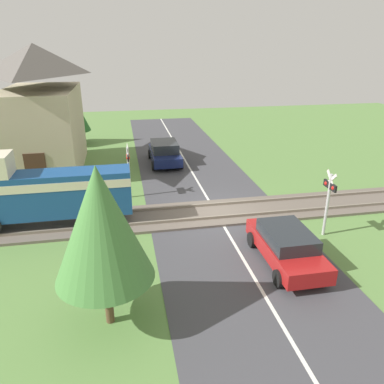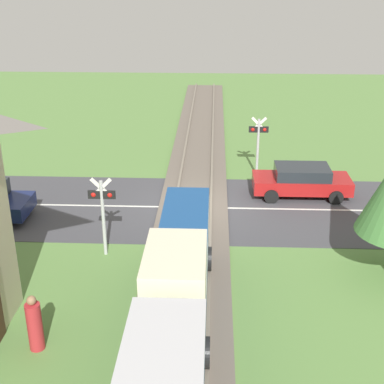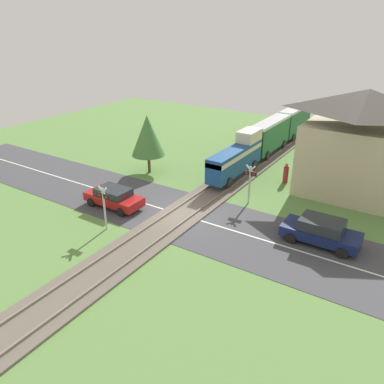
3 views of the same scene
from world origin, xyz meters
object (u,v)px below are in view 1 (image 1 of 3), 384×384
at_px(station_building, 42,111).
at_px(pedestrian_by_station, 32,185).
at_px(car_far_side, 165,152).
at_px(crossing_signal_west_approach, 329,195).
at_px(crossing_signal_east_approach, 128,164).
at_px(car_near_crossing, 286,245).

height_order(station_building, pedestrian_by_station, station_building).
relative_size(car_far_side, pedestrian_by_station, 2.69).
xyz_separation_m(crossing_signal_west_approach, crossing_signal_east_approach, (5.68, 7.84, 0.00)).
bearing_deg(car_near_crossing, station_building, 38.15).
bearing_deg(car_far_side, station_building, 89.00).
height_order(car_far_side, pedestrian_by_station, pedestrian_by_station).
height_order(car_near_crossing, pedestrian_by_station, pedestrian_by_station).
bearing_deg(car_far_side, crossing_signal_west_approach, -154.44).
relative_size(crossing_signal_east_approach, station_building, 0.35).
height_order(car_far_side, station_building, station_building).
bearing_deg(pedestrian_by_station, station_building, -0.58).
distance_m(station_building, pedestrian_by_station, 5.67).
distance_m(crossing_signal_east_approach, station_building, 7.71).
bearing_deg(station_building, pedestrian_by_station, 179.42).
distance_m(car_near_crossing, crossing_signal_west_approach, 3.21).
height_order(crossing_signal_west_approach, crossing_signal_east_approach, same).
relative_size(car_far_side, station_building, 0.52).
xyz_separation_m(crossing_signal_east_approach, station_building, (5.66, 4.89, 1.86)).
bearing_deg(crossing_signal_west_approach, car_far_side, 25.56).
bearing_deg(crossing_signal_east_approach, car_far_side, -24.16).
xyz_separation_m(car_near_crossing, crossing_signal_east_approach, (7.39, 5.36, 1.10)).
xyz_separation_m(crossing_signal_west_approach, station_building, (11.34, 12.73, 1.86)).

